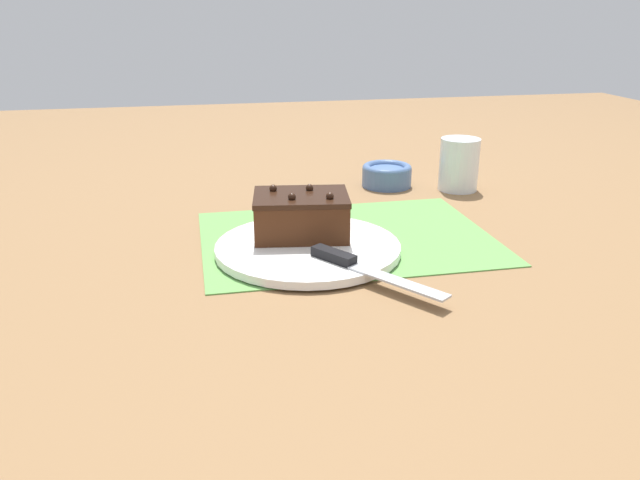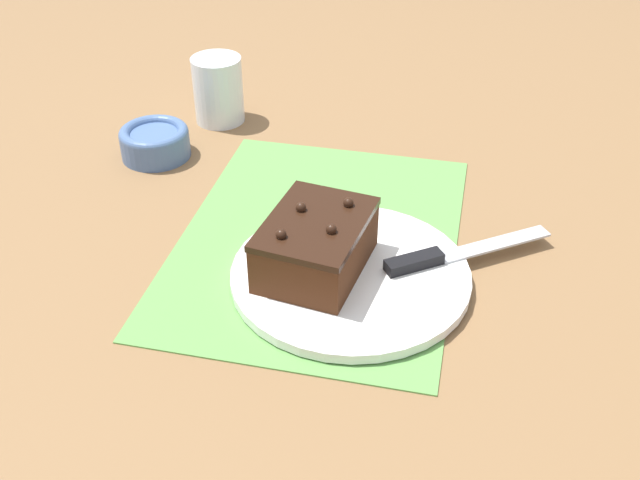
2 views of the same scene
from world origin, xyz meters
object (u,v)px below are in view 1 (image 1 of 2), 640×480
at_px(cake_plate, 308,248).
at_px(small_bowl, 387,174).
at_px(drinking_glass, 459,164).
at_px(chocolate_cake, 301,215).
at_px(serving_knife, 354,264).

height_order(cake_plate, small_bowl, small_bowl).
bearing_deg(small_bowl, cake_plate, 55.75).
xyz_separation_m(cake_plate, drinking_glass, (-0.36, -0.28, 0.04)).
bearing_deg(chocolate_cake, serving_knife, 108.63).
bearing_deg(cake_plate, drinking_glass, -142.08).
height_order(chocolate_cake, drinking_glass, drinking_glass).
relative_size(chocolate_cake, drinking_glass, 1.51).
relative_size(serving_knife, drinking_glass, 1.83).
xyz_separation_m(chocolate_cake, drinking_glass, (-0.36, -0.24, 0.00)).
height_order(serving_knife, drinking_glass, drinking_glass).
distance_m(chocolate_cake, small_bowl, 0.38).
bearing_deg(drinking_glass, small_bowl, -22.37).
distance_m(serving_knife, drinking_glass, 0.50).
bearing_deg(small_bowl, chocolate_cake, 51.95).
bearing_deg(drinking_glass, serving_knife, 50.31).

